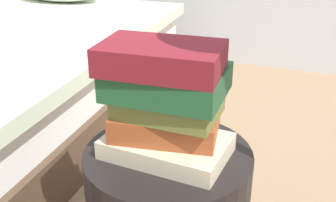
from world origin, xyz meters
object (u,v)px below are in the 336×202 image
(book_olive, at_px, (170,105))
(book_maroon, at_px, (161,58))
(book_rust, at_px, (166,123))
(book_cream, at_px, (168,146))
(book_forest, at_px, (167,81))

(book_olive, bearing_deg, book_maroon, -133.58)
(book_rust, bearing_deg, book_olive, -35.79)
(book_cream, height_order, book_rust, book_rust)
(book_rust, xyz_separation_m, book_olive, (0.01, -0.01, 0.05))
(book_cream, relative_size, book_forest, 1.10)
(book_cream, distance_m, book_maroon, 0.23)
(book_olive, distance_m, book_forest, 0.06)
(book_cream, relative_size, book_maroon, 1.08)
(book_rust, xyz_separation_m, book_maroon, (-0.00, -0.02, 0.17))
(book_cream, bearing_deg, book_maroon, -159.03)
(book_rust, relative_size, book_olive, 1.06)
(book_cream, xyz_separation_m, book_rust, (-0.01, 0.02, 0.05))
(book_cream, height_order, book_olive, book_olive)
(book_rust, height_order, book_olive, book_olive)
(book_maroon, bearing_deg, book_rust, 79.86)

